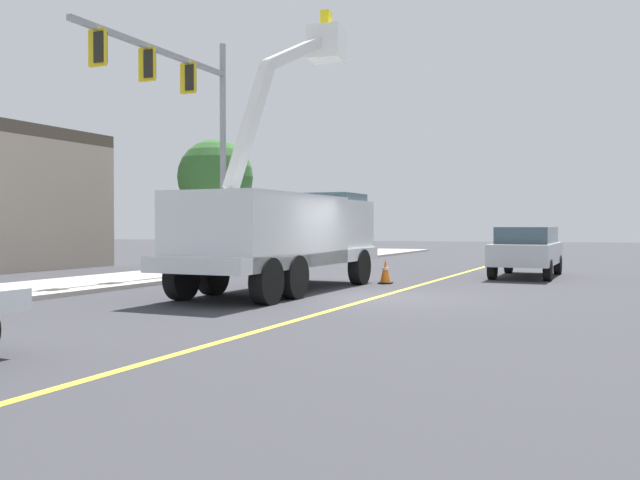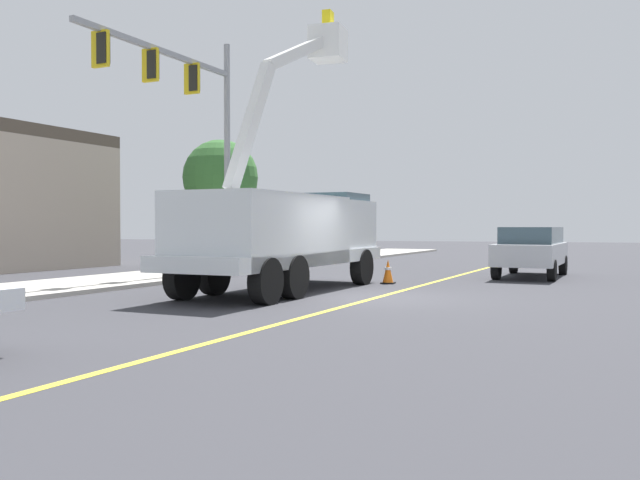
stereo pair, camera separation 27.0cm
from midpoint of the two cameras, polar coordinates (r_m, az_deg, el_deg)
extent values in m
plane|color=#38383D|center=(16.67, 4.32, -4.78)|extent=(120.00, 120.00, 0.00)
cube|color=#B2ADA3|center=(21.27, -18.36, -3.38)|extent=(59.96, 11.38, 0.12)
cube|color=yellow|center=(16.67, 4.32, -4.77)|extent=(49.60, 6.67, 0.01)
cube|color=silver|center=(18.02, -3.75, -1.46)|extent=(8.46, 3.55, 0.36)
cube|color=silver|center=(20.35, -0.27, 1.01)|extent=(2.91, 2.67, 1.60)
cube|color=#384C56|center=(20.54, -0.04, 2.97)|extent=(2.06, 2.32, 0.64)
cube|color=silver|center=(17.14, -5.30, 0.80)|extent=(5.53, 3.16, 1.80)
cube|color=white|center=(16.56, -6.34, 9.49)|extent=(1.65, 0.76, 3.23)
cube|color=white|center=(18.51, -2.22, 15.45)|extent=(2.66, 1.07, 1.47)
cube|color=white|center=(19.65, 0.11, 15.99)|extent=(0.90, 0.90, 0.90)
cube|color=yellow|center=(19.81, 0.11, 17.67)|extent=(0.36, 0.24, 0.60)
cylinder|color=black|center=(21.10, -2.77, -2.11)|extent=(1.08, 0.47, 1.04)
cylinder|color=black|center=(20.18, 2.93, -2.26)|extent=(1.08, 0.47, 1.04)
cylinder|color=black|center=(17.35, -9.34, -2.84)|extent=(1.08, 0.47, 1.04)
cylinder|color=black|center=(16.22, -2.70, -3.10)|extent=(1.08, 0.47, 1.04)
cylinder|color=black|center=(16.28, -11.90, -3.11)|extent=(1.08, 0.47, 1.04)
cylinder|color=black|center=(15.06, -4.97, -3.44)|extent=(1.08, 0.47, 1.04)
cube|color=silver|center=(24.24, 16.52, -1.09)|extent=(5.01, 2.51, 0.70)
cube|color=#384C56|center=(24.37, 16.58, 0.34)|extent=(3.64, 2.11, 0.60)
cylinder|color=black|center=(22.54, 18.10, -2.41)|extent=(0.71, 0.33, 0.68)
cylinder|color=black|center=(22.79, 13.82, -2.35)|extent=(0.71, 0.33, 0.68)
cylinder|color=black|center=(25.78, 18.89, -1.97)|extent=(0.71, 0.33, 0.68)
cylinder|color=black|center=(26.00, 15.14, -1.92)|extent=(0.71, 0.33, 0.68)
cube|color=black|center=(20.63, 5.09, -3.58)|extent=(0.40, 0.40, 0.04)
cone|color=orange|center=(20.60, 5.09, -2.57)|extent=(0.32, 0.32, 0.69)
cylinder|color=white|center=(20.60, 5.09, -2.37)|extent=(0.20, 0.20, 0.08)
cylinder|color=gray|center=(24.89, -8.38, 6.65)|extent=(0.22, 0.22, 8.21)
cube|color=gray|center=(22.43, -13.68, 15.10)|extent=(7.32, 1.12, 0.16)
cube|color=gold|center=(23.54, -11.24, 13.07)|extent=(0.19, 0.57, 1.00)
cube|color=black|center=(23.49, -11.04, 13.10)|extent=(0.24, 0.34, 0.84)
cube|color=gold|center=(21.91, -14.55, 13.96)|extent=(0.19, 0.57, 1.00)
cube|color=black|center=(21.85, -14.34, 13.99)|extent=(0.24, 0.34, 0.84)
cube|color=gold|center=(20.35, -18.40, 14.93)|extent=(0.19, 0.57, 1.00)
cube|color=black|center=(20.29, -18.18, 14.98)|extent=(0.24, 0.34, 0.84)
cylinder|color=brown|center=(28.13, -8.95, 0.33)|extent=(0.32, 0.32, 2.64)
sphere|color=#33662D|center=(28.20, -8.97, 5.19)|extent=(3.06, 3.06, 3.06)
camera|label=1|loc=(0.13, -90.48, -0.01)|focal=38.45mm
camera|label=2|loc=(0.13, 89.52, 0.01)|focal=38.45mm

